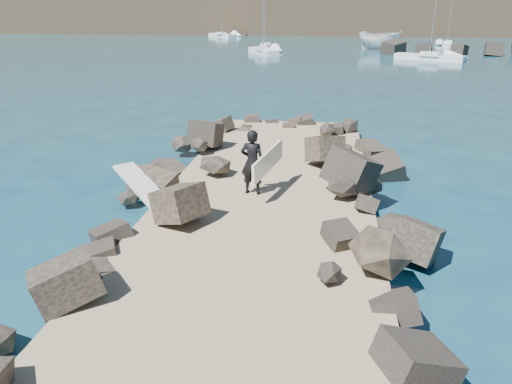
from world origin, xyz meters
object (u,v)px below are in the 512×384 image
(surfer_with_board, at_px, (255,162))
(sailboat_b, at_px, (264,48))
(boat_imported, at_px, (380,40))
(surfboard_resting, at_px, (142,189))

(surfer_with_board, bearing_deg, sailboat_b, 96.94)
(boat_imported, xyz_separation_m, surfer_with_board, (-8.64, -58.85, 0.27))
(surfboard_resting, height_order, boat_imported, boat_imported)
(boat_imported, relative_size, sailboat_b, 1.00)
(surfboard_resting, distance_m, boat_imported, 61.21)
(surfboard_resting, relative_size, boat_imported, 0.38)
(surfer_with_board, distance_m, sailboat_b, 55.83)
(surfboard_resting, xyz_separation_m, surfer_with_board, (2.92, 1.26, 0.51))
(sailboat_b, bearing_deg, boat_imported, 12.61)
(surfer_with_board, bearing_deg, surfboard_resting, -156.72)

